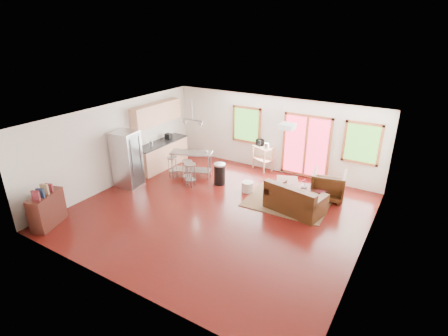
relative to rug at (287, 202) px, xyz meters
The scene contains 29 objects.
floor 2.07m from the rug, 133.29° to the right, with size 7.50×7.00×0.02m, color #3A0A08.
ceiling 3.32m from the rug, 133.29° to the right, with size 7.50×7.00×0.02m, color white.
back_wall 2.77m from the rug, 125.34° to the left, with size 7.50×0.02×2.60m, color silver.
left_wall 5.55m from the rug, 163.78° to the right, with size 0.02×7.00×2.60m, color silver.
right_wall 3.07m from the rug, 32.79° to the right, with size 0.02×7.00×2.60m, color silver.
front_wall 5.37m from the rug, 105.80° to the right, with size 7.50×0.02×2.60m, color silver.
window_left 3.45m from the rug, 141.10° to the left, with size 1.10×0.05×1.30m.
french_doors 2.25m from the rug, 96.43° to the left, with size 1.60×0.05×2.10m.
window_right 2.87m from the rug, 52.84° to the left, with size 1.10×0.05×1.30m.
rug is the anchor object (origin of this frame).
loveseat 0.61m from the rug, 48.86° to the right, with size 1.69×1.16×0.83m.
coffee_table 0.53m from the rug, 54.31° to the left, with size 1.17×0.87×0.42m.
armchair 1.34m from the rug, 43.64° to the left, with size 0.92×0.86×0.95m, color black.
ottoman 0.67m from the rug, 114.19° to the left, with size 0.63×0.63×0.42m, color black.
pouf 1.32m from the rug, behind, with size 0.37×0.37×0.32m, color beige.
vase 0.68m from the rug, 38.23° to the left, with size 0.19×0.20×0.30m.
book 1.01m from the rug, 28.50° to the left, with size 0.23×0.03×0.31m, color maroon.
cabinets 5.00m from the rug, behind, with size 0.64×2.24×2.30m.
refrigerator 5.08m from the rug, 162.06° to the right, with size 0.81×0.79×1.78m.
island 3.53m from the rug, behind, with size 1.46×1.01×0.86m.
cup 3.02m from the rug, behind, with size 0.11×0.09×0.11m, color white.
bar_stool_a 4.05m from the rug, behind, with size 0.36×0.36×0.71m.
bar_stool_b 3.37m from the rug, behind, with size 0.37×0.37×0.75m.
bar_stool_c 3.14m from the rug, 168.76° to the right, with size 0.39×0.39×0.77m.
trash_can 2.37m from the rug, behind, with size 0.47×0.47×0.69m.
kitchen_cart 2.61m from the rug, 132.92° to the left, with size 0.83×0.70×1.08m.
bookshelf 6.47m from the rug, 137.61° to the right, with size 0.71×1.06×1.17m.
ceiling_flush 2.68m from the rug, 78.79° to the right, with size 0.35×0.35×0.12m, color white.
pendant_light 3.82m from the rug, behind, with size 0.80×0.18×0.79m.
Camera 1 is at (4.53, -7.12, 4.85)m, focal length 28.00 mm.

